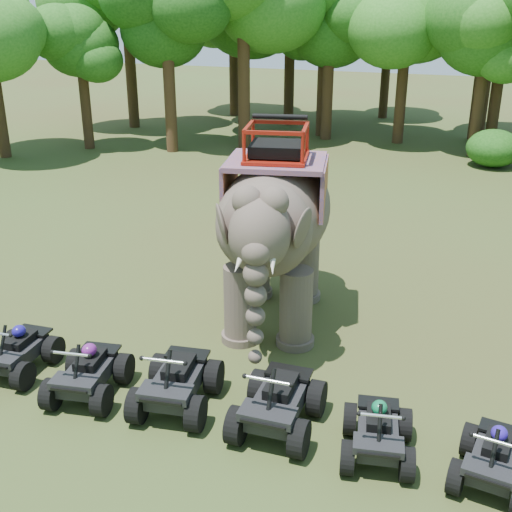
# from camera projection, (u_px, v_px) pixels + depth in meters

# --- Properties ---
(ground) EXTENTS (110.00, 110.00, 0.00)m
(ground) POSITION_uv_depth(u_px,v_px,m) (236.00, 361.00, 13.31)
(ground) COLOR #47381E
(ground) RESTS_ON ground
(elephant) EXTENTS (3.44, 5.86, 4.61)m
(elephant) POSITION_uv_depth(u_px,v_px,m) (275.00, 225.00, 14.23)
(elephant) COLOR brown
(elephant) RESTS_ON ground
(atv_0) EXTENTS (1.25, 1.66, 1.18)m
(atv_0) POSITION_uv_depth(u_px,v_px,m) (16.00, 345.00, 12.74)
(atv_0) COLOR black
(atv_0) RESTS_ON ground
(atv_1) EXTENTS (1.46, 1.84, 1.24)m
(atv_1) POSITION_uv_depth(u_px,v_px,m) (87.00, 366.00, 11.97)
(atv_1) COLOR black
(atv_1) RESTS_ON ground
(atv_2) EXTENTS (1.57, 1.99, 1.35)m
(atv_2) POSITION_uv_depth(u_px,v_px,m) (176.00, 374.00, 11.61)
(atv_2) COLOR black
(atv_2) RESTS_ON ground
(atv_3) EXTENTS (1.39, 1.88, 1.37)m
(atv_3) POSITION_uv_depth(u_px,v_px,m) (278.00, 394.00, 11.02)
(atv_3) COLOR black
(atv_3) RESTS_ON ground
(atv_4) EXTENTS (1.40, 1.74, 1.16)m
(atv_4) POSITION_uv_depth(u_px,v_px,m) (378.00, 425.00, 10.39)
(atv_4) COLOR black
(atv_4) RESTS_ON ground
(atv_5) EXTENTS (1.34, 1.69, 1.14)m
(atv_5) POSITION_uv_depth(u_px,v_px,m) (496.00, 451.00, 9.81)
(atv_5) COLOR black
(atv_5) RESTS_ON ground
(tree_0) EXTENTS (5.86, 5.86, 8.37)m
(tree_0) POSITION_uv_depth(u_px,v_px,m) (404.00, 58.00, 31.52)
(tree_0) COLOR #195114
(tree_0) RESTS_ON ground
(tree_1) EXTENTS (4.82, 4.82, 6.89)m
(tree_1) POSITION_uv_depth(u_px,v_px,m) (482.00, 81.00, 29.08)
(tree_1) COLOR #195114
(tree_1) RESTS_ON ground
(tree_28) EXTENTS (4.57, 4.57, 6.52)m
(tree_28) POSITION_uv_depth(u_px,v_px,m) (83.00, 81.00, 30.68)
(tree_28) COLOR #195114
(tree_28) RESTS_ON ground
(tree_29) EXTENTS (5.94, 5.94, 8.48)m
(tree_29) POSITION_uv_depth(u_px,v_px,m) (168.00, 61.00, 29.69)
(tree_29) COLOR #195114
(tree_29) RESTS_ON ground
(tree_30) EXTENTS (6.79, 6.79, 9.70)m
(tree_30) POSITION_uv_depth(u_px,v_px,m) (244.00, 46.00, 30.26)
(tree_30) COLOR #195114
(tree_30) RESTS_ON ground
(tree_31) EXTENTS (5.11, 5.11, 7.31)m
(tree_31) POSITION_uv_depth(u_px,v_px,m) (323.00, 66.00, 33.49)
(tree_31) COLOR #195114
(tree_31) RESTS_ON ground
(tree_32) EXTENTS (6.56, 6.56, 9.37)m
(tree_32) POSITION_uv_depth(u_px,v_px,m) (290.00, 41.00, 36.17)
(tree_32) COLOR #195114
(tree_32) RESTS_ON ground
(tree_34) EXTENTS (6.38, 6.38, 9.11)m
(tree_34) POSITION_uv_depth(u_px,v_px,m) (243.00, 45.00, 35.09)
(tree_34) COLOR #195114
(tree_34) RESTS_ON ground
(tree_35) EXTENTS (6.29, 6.29, 8.98)m
(tree_35) POSITION_uv_depth(u_px,v_px,m) (329.00, 50.00, 32.30)
(tree_35) COLOR #195114
(tree_35) RESTS_ON ground
(tree_36) EXTENTS (6.91, 6.91, 9.88)m
(tree_36) POSITION_uv_depth(u_px,v_px,m) (128.00, 37.00, 35.23)
(tree_36) COLOR #195114
(tree_36) RESTS_ON ground
(tree_37) EXTENTS (5.87, 5.87, 8.39)m
(tree_37) POSITION_uv_depth(u_px,v_px,m) (483.00, 57.00, 32.33)
(tree_37) COLOR #195114
(tree_37) RESTS_ON ground
(tree_38) EXTENTS (5.34, 5.34, 7.63)m
(tree_38) POSITION_uv_depth(u_px,v_px,m) (499.00, 72.00, 29.26)
(tree_38) COLOR #195114
(tree_38) RESTS_ON ground
(tree_40) EXTENTS (6.27, 6.27, 8.96)m
(tree_40) POSITION_uv_depth(u_px,v_px,m) (233.00, 41.00, 39.07)
(tree_40) COLOR #195114
(tree_40) RESTS_ON ground
(tree_41) EXTENTS (5.65, 5.65, 8.07)m
(tree_41) POSITION_uv_depth(u_px,v_px,m) (387.00, 50.00, 38.35)
(tree_41) COLOR #195114
(tree_41) RESTS_ON ground
(tree_42) EXTENTS (7.61, 7.61, 10.87)m
(tree_42) POSITION_uv_depth(u_px,v_px,m) (491.00, 31.00, 31.39)
(tree_42) COLOR #195114
(tree_42) RESTS_ON ground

